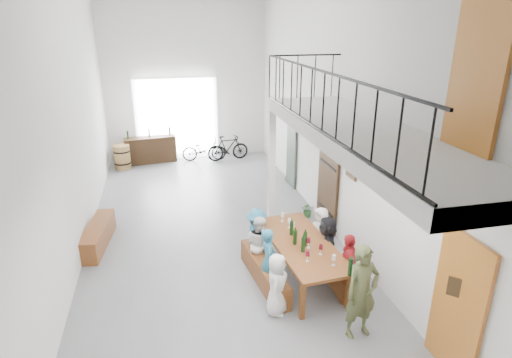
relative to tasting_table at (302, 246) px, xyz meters
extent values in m
plane|color=slate|center=(-1.40, 2.32, -0.71)|extent=(12.00, 12.00, 0.00)
plane|color=white|center=(-1.40, 8.32, 2.04)|extent=(5.50, 0.00, 5.50)
plane|color=white|center=(-1.40, -3.68, 2.04)|extent=(5.50, 0.00, 5.50)
plane|color=white|center=(-4.15, 2.32, 2.04)|extent=(0.00, 12.00, 12.00)
plane|color=white|center=(1.35, 2.32, 2.04)|extent=(0.00, 12.00, 12.00)
cube|color=white|center=(-1.80, 8.26, 0.69)|extent=(2.80, 0.08, 2.80)
cube|color=#A86220|center=(1.30, -2.58, 0.34)|extent=(0.06, 0.95, 2.10)
cube|color=#321F0E|center=(1.30, 2.02, 0.29)|extent=(0.06, 1.10, 2.00)
cube|color=#303A30|center=(1.30, 4.82, 0.29)|extent=(0.06, 0.80, 2.00)
cube|color=#A86220|center=(1.30, -2.18, 3.39)|extent=(0.06, 0.90, 1.95)
cube|color=#422F1A|center=(1.32, 0.92, 1.19)|extent=(0.04, 0.45, 0.55)
cylinder|color=white|center=(1.31, 3.52, 1.69)|extent=(0.04, 0.28, 0.28)
cube|color=silver|center=(0.60, -0.88, 2.29)|extent=(1.50, 5.60, 0.25)
cube|color=black|center=(-0.13, -0.88, 3.27)|extent=(0.03, 5.60, 0.03)
cube|color=black|center=(-0.13, -0.88, 2.44)|extent=(0.03, 5.60, 0.03)
cube|color=black|center=(0.60, 1.90, 3.27)|extent=(1.50, 0.03, 0.03)
cube|color=silver|center=(-0.10, 1.87, 0.73)|extent=(0.14, 0.14, 2.88)
cube|color=brown|center=(0.00, 0.00, 0.05)|extent=(1.19, 2.54, 0.06)
cube|color=brown|center=(-0.34, -1.09, -0.34)|extent=(0.09, 0.09, 0.73)
cube|color=brown|center=(0.50, -1.03, -0.34)|extent=(0.09, 0.09, 0.73)
cube|color=brown|center=(-0.50, 1.03, -0.34)|extent=(0.09, 0.09, 0.73)
cube|color=brown|center=(0.34, 1.09, -0.34)|extent=(0.09, 0.09, 0.73)
cube|color=brown|center=(-0.70, 0.05, -0.49)|extent=(0.52, 1.94, 0.44)
cube|color=brown|center=(0.58, 0.00, -0.49)|extent=(0.28, 1.85, 0.42)
cylinder|color=black|center=(-0.15, -0.02, 0.26)|extent=(0.07, 0.07, 0.35)
cylinder|color=black|center=(-0.09, -0.31, 0.26)|extent=(0.07, 0.07, 0.35)
cylinder|color=black|center=(-0.10, 0.34, 0.26)|extent=(0.07, 0.07, 0.35)
cylinder|color=black|center=(0.01, -0.14, 0.26)|extent=(0.07, 0.07, 0.35)
cube|color=brown|center=(-3.90, 2.23, -0.46)|extent=(0.61, 1.77, 0.49)
cylinder|color=olive|center=(-3.69, 7.51, -0.31)|extent=(0.53, 0.53, 0.80)
cylinder|color=black|center=(-3.69, 7.51, -0.51)|extent=(0.54, 0.54, 0.05)
cylinder|color=black|center=(-3.69, 7.51, -0.11)|extent=(0.54, 0.54, 0.05)
cube|color=#321F0E|center=(-2.77, 7.97, -0.26)|extent=(1.75, 0.69, 0.90)
cylinder|color=black|center=(-3.46, 7.87, 0.33)|extent=(0.06, 0.06, 0.28)
cylinder|color=black|center=(-2.77, 7.97, 0.33)|extent=(0.06, 0.06, 0.28)
cylinder|color=black|center=(-2.08, 8.09, 0.33)|extent=(0.06, 0.06, 0.28)
imported|color=white|center=(-0.71, -0.84, -0.16)|extent=(0.54, 0.63, 1.10)
imported|color=teal|center=(-0.68, -0.17, -0.09)|extent=(0.33, 0.47, 1.23)
imported|color=white|center=(-0.69, 0.50, -0.13)|extent=(0.62, 0.69, 1.16)
imported|color=teal|center=(-0.67, 0.83, -0.13)|extent=(0.51, 0.79, 1.16)
imported|color=#AE1D23|center=(0.63, -0.64, -0.10)|extent=(0.44, 0.76, 1.21)
imported|color=black|center=(0.55, 0.13, -0.11)|extent=(0.67, 1.16, 1.19)
imported|color=white|center=(0.64, 0.69, -0.15)|extent=(0.55, 0.64, 1.11)
imported|color=#4B522E|center=(0.40, -1.64, 0.07)|extent=(0.62, 0.46, 1.56)
imported|color=#1B4D1F|center=(1.05, 2.57, -0.52)|extent=(0.41, 0.38, 0.38)
imported|color=black|center=(-0.95, 7.75, -0.31)|extent=(1.56, 0.65, 0.80)
imported|color=black|center=(-0.13, 7.62, -0.26)|extent=(1.51, 0.60, 0.88)
camera|label=1|loc=(-2.39, -6.61, 3.95)|focal=30.00mm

